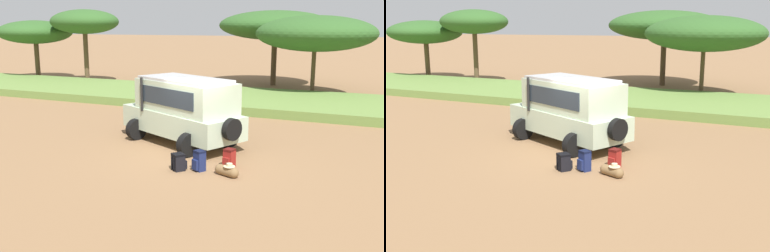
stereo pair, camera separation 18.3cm
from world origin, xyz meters
TOP-DOWN VIEW (x-y plane):
  - ground_plane at (0.00, 0.00)m, footprint 320.00×320.00m
  - grass_bank at (0.00, 10.51)m, footprint 120.00×7.00m
  - safari_vehicle at (-0.90, 1.31)m, footprint 5.36×3.89m
  - backpack_beside_front_wheel at (1.58, -0.67)m, footprint 0.37×0.43m
  - backpack_cluster_center at (0.88, -1.37)m, footprint 0.42×0.43m
  - backpack_near_rear_wheel at (0.29, -1.58)m, footprint 0.50×0.51m
  - duffel_bag_low_black_case at (1.80, -1.49)m, footprint 0.79×0.48m
  - acacia_tree_far_left at (-19.83, 14.56)m, footprint 5.71×5.77m
  - acacia_tree_left_mid at (-14.83, 14.24)m, footprint 5.16×4.46m
  - acacia_tree_centre_back at (-1.86, 18.80)m, footprint 7.95×7.50m
  - acacia_tree_right_mid at (1.61, 14.53)m, footprint 7.08×6.44m

SIDE VIEW (x-z plane):
  - ground_plane at x=0.00m, z-range 0.00..0.00m
  - duffel_bag_low_black_case at x=1.80m, z-range -0.04..0.36m
  - grass_bank at x=0.00m, z-range 0.00..0.44m
  - backpack_near_rear_wheel at x=0.29m, z-range -0.01..0.51m
  - backpack_beside_front_wheel at x=1.58m, z-range -0.01..0.57m
  - backpack_cluster_center at x=0.88m, z-range -0.01..0.62m
  - safari_vehicle at x=-0.90m, z-range 0.07..2.51m
  - acacia_tree_far_left at x=-19.83m, z-range 1.40..6.03m
  - acacia_tree_right_mid at x=1.61m, z-range 1.35..6.20m
  - acacia_tree_centre_back at x=-1.86m, z-range 1.60..6.89m
  - acacia_tree_left_mid at x=-14.83m, z-range 1.79..7.17m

